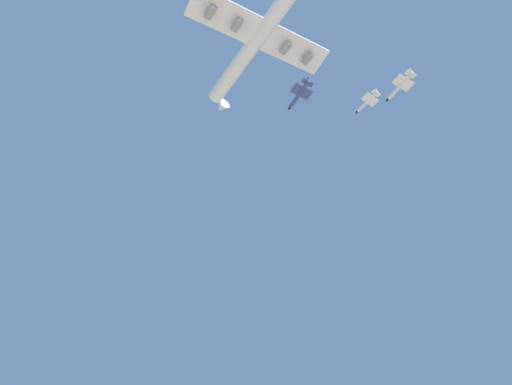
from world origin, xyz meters
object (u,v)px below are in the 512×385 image
Objects in this scene: carrier_jet at (260,35)px; chase_jet_lead at (299,94)px; chase_jet_right_wing at (400,86)px; chase_jet_trailing at (367,102)px.

carrier_jet is 4.83× the size of chase_jet_lead.
chase_jet_right_wing is (-49.81, -26.95, -16.79)m from carrier_jet.
chase_jet_lead is 0.96× the size of chase_jet_trailing.
chase_jet_trailing is at bearing -83.49° from carrier_jet.
chase_jet_lead is (-10.89, -18.54, -20.05)m from carrier_jet.
chase_jet_lead is 1.00× the size of chase_jet_right_wing.
chase_jet_right_wing is at bearing -121.81° from chase_jet_lead.
chase_jet_trailing is (8.06, -21.82, 26.58)m from chase_jet_right_wing.
carrier_jet reaches higher than chase_jet_trailing.
chase_jet_right_wing is (-38.92, -8.41, 3.26)m from chase_jet_lead.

